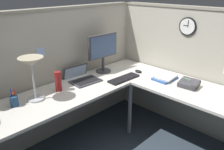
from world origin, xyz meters
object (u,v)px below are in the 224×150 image
(desk_lamp_dome, at_px, (32,65))
(wall_clock, at_px, (188,26))
(computer_mouse, at_px, (138,71))
(keyboard, at_px, (124,79))
(thermos_flask, at_px, (58,81))
(office_phone, at_px, (189,84))
(book_stack, at_px, (165,78))
(laptop, at_px, (81,78))
(monitor, at_px, (103,50))
(pen_cup, at_px, (14,101))

(desk_lamp_dome, bearing_deg, wall_clock, -22.67)
(computer_mouse, distance_m, wall_clock, 0.83)
(desk_lamp_dome, relative_size, wall_clock, 2.02)
(computer_mouse, height_order, wall_clock, wall_clock)
(keyboard, relative_size, thermos_flask, 1.95)
(computer_mouse, xyz_separation_m, desk_lamp_dome, (-1.33, 0.27, 0.35))
(office_phone, distance_m, book_stack, 0.32)
(laptop, xyz_separation_m, book_stack, (0.73, -0.74, -0.00))
(computer_mouse, height_order, office_phone, office_phone)
(thermos_flask, xyz_separation_m, office_phone, (1.09, -0.98, -0.07))
(monitor, bearing_deg, office_phone, -72.34)
(wall_clock, bearing_deg, laptop, 142.57)
(monitor, xyz_separation_m, laptop, (-0.38, -0.00, -0.27))
(pen_cup, xyz_separation_m, office_phone, (1.58, -0.99, -0.02))
(pen_cup, height_order, wall_clock, wall_clock)
(office_phone, bearing_deg, monitor, 107.66)
(desk_lamp_dome, bearing_deg, keyboard, -15.62)
(pen_cup, relative_size, office_phone, 0.83)
(keyboard, xyz_separation_m, book_stack, (0.36, -0.36, 0.01))
(office_phone, xyz_separation_m, wall_clock, (0.32, 0.26, 0.58))
(desk_lamp_dome, height_order, book_stack, desk_lamp_dome)
(computer_mouse, bearing_deg, keyboard, -176.36)
(monitor, relative_size, book_stack, 1.68)
(laptop, bearing_deg, pen_cup, -175.59)
(monitor, relative_size, computer_mouse, 4.81)
(book_stack, bearing_deg, wall_clock, -10.64)
(keyboard, xyz_separation_m, wall_clock, (0.67, -0.42, 0.60))
(pen_cup, distance_m, office_phone, 1.86)
(thermos_flask, bearing_deg, laptop, 11.90)
(desk_lamp_dome, distance_m, book_stack, 1.56)
(desk_lamp_dome, height_order, thermos_flask, desk_lamp_dome)
(computer_mouse, relative_size, thermos_flask, 0.47)
(desk_lamp_dome, bearing_deg, office_phone, -35.20)
(thermos_flask, bearing_deg, computer_mouse, -14.69)
(keyboard, relative_size, office_phone, 1.97)
(laptop, xyz_separation_m, wall_clock, (1.04, -0.79, 0.59))
(laptop, distance_m, book_stack, 1.03)
(monitor, xyz_separation_m, desk_lamp_dome, (-1.03, -0.09, 0.07))
(keyboard, bearing_deg, wall_clock, -30.28)
(laptop, height_order, pen_cup, pen_cup)
(monitor, distance_m, computer_mouse, 0.54)
(laptop, xyz_separation_m, keyboard, (0.37, -0.37, -0.01))
(computer_mouse, xyz_separation_m, pen_cup, (-1.54, 0.29, 0.04))
(monitor, relative_size, pen_cup, 2.78)
(monitor, height_order, office_phone, monitor)
(monitor, relative_size, wall_clock, 2.27)
(laptop, relative_size, keyboard, 0.94)
(pen_cup, height_order, book_stack, pen_cup)
(keyboard, bearing_deg, desk_lamp_dome, 166.24)
(laptop, height_order, desk_lamp_dome, desk_lamp_dome)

